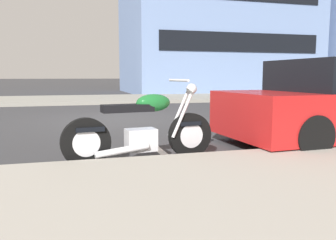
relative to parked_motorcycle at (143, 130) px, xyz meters
name	(u,v)px	position (x,y,z in m)	size (l,w,h in m)	color
ground_plane	(122,119)	(0.39, 4.74, -0.43)	(260.00, 260.00, 0.00)	#333335
sidewalk_far_curb	(317,95)	(12.39, 12.15, -0.36)	(120.00, 5.00, 0.14)	gray
parking_stall_stripe	(163,153)	(0.39, 0.43, -0.42)	(0.12, 2.20, 0.01)	silver
parked_motorcycle	(143,130)	(0.00, 0.00, 0.00)	(2.10, 0.64, 1.11)	black
car_opposite_curb	(336,86)	(10.79, 8.90, 0.25)	(4.17, 2.01, 1.45)	gray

